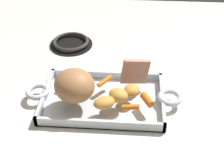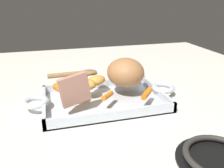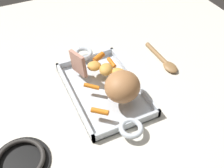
% 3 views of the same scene
% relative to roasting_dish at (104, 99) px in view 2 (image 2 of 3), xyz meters
% --- Properties ---
extents(ground_plane, '(1.60, 1.60, 0.00)m').
position_rel_roasting_dish_xyz_m(ground_plane, '(0.00, 0.00, -0.01)').
color(ground_plane, silver).
extents(roasting_dish, '(0.49, 0.24, 0.04)m').
position_rel_roasting_dish_xyz_m(roasting_dish, '(0.00, 0.00, 0.00)').
color(roasting_dish, silver).
rests_on(roasting_dish, ground_plane).
extents(pork_roast, '(0.17, 0.17, 0.09)m').
position_rel_roasting_dish_xyz_m(pork_roast, '(-0.08, -0.03, 0.07)').
color(pork_roast, '#A66F42').
rests_on(pork_roast, roasting_dish).
extents(roast_slice_outer, '(0.10, 0.04, 0.09)m').
position_rel_roasting_dish_xyz_m(roast_slice_outer, '(0.10, 0.06, 0.07)').
color(roast_slice_outer, tan).
rests_on(roast_slice_outer, roasting_dish).
extents(baby_carrot_center_right, '(0.05, 0.05, 0.02)m').
position_rel_roasting_dish_xyz_m(baby_carrot_center_right, '(0.00, 0.05, 0.03)').
color(baby_carrot_center_right, orange).
rests_on(baby_carrot_center_right, roasting_dish).
extents(baby_carrot_southeast, '(0.05, 0.02, 0.02)m').
position_rel_roasting_dish_xyz_m(baby_carrot_southeast, '(0.09, -0.07, 0.03)').
color(baby_carrot_southeast, orange).
rests_on(baby_carrot_southeast, roasting_dish).
extents(baby_carrot_center_left, '(0.05, 0.05, 0.02)m').
position_rel_roasting_dish_xyz_m(baby_carrot_center_left, '(-0.12, 0.07, 0.03)').
color(baby_carrot_center_left, orange).
rests_on(baby_carrot_center_left, roasting_dish).
extents(baby_carrot_southwest, '(0.04, 0.05, 0.02)m').
position_rel_roasting_dish_xyz_m(baby_carrot_southwest, '(0.13, -0.04, 0.04)').
color(baby_carrot_southwest, orange).
rests_on(baby_carrot_southwest, roasting_dish).
extents(potato_corner, '(0.05, 0.05, 0.03)m').
position_rel_roasting_dish_xyz_m(potato_corner, '(0.09, 0.00, 0.04)').
color(potato_corner, gold).
rests_on(potato_corner, roasting_dish).
extents(potato_golden_small, '(0.08, 0.07, 0.04)m').
position_rel_roasting_dish_xyz_m(potato_golden_small, '(0.05, -0.03, 0.04)').
color(potato_golden_small, gold).
rests_on(potato_golden_small, roasting_dish).
extents(potato_whole, '(0.08, 0.07, 0.03)m').
position_rel_roasting_dish_xyz_m(potato_whole, '(0.01, -0.07, 0.04)').
color(potato_whole, gold).
rests_on(potato_whole, roasting_dish).
extents(stove_burner_rear, '(0.17, 0.17, 0.02)m').
position_rel_roasting_dish_xyz_m(stove_burner_rear, '(-0.16, 0.33, -0.00)').
color(stove_burner_rear, black).
rests_on(stove_burner_rear, ground_plane).
extents(serving_spoon, '(0.21, 0.05, 0.02)m').
position_rel_roasting_dish_xyz_m(serving_spoon, '(0.04, -0.29, -0.00)').
color(serving_spoon, olive).
rests_on(serving_spoon, ground_plane).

